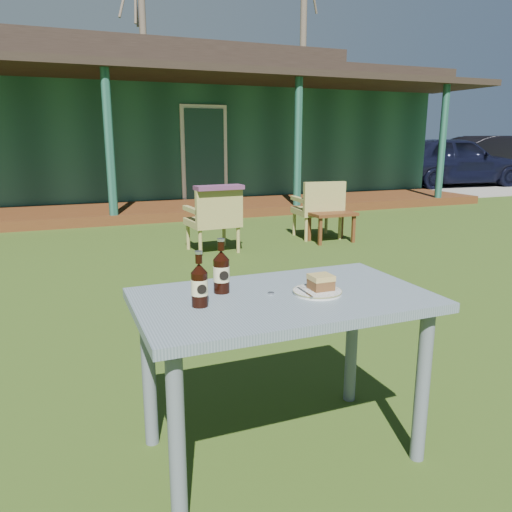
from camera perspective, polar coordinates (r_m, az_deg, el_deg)
name	(u,v)px	position (r m, az deg, el deg)	size (l,w,h in m)	color
ground	(190,327)	(3.73, -7.53, -8.04)	(80.00, 80.00, 0.00)	#334916
pavilion	(88,127)	(12.79, -18.67, 13.75)	(15.80, 8.30, 3.45)	#1C4A3B
gravel_strip	(457,184)	(16.47, 21.95, 7.65)	(9.00, 6.00, 0.02)	gray
tree_mid	(144,53)	(22.47, -12.68, 21.67)	(0.28, 0.28, 9.50)	brown
tree_right	(303,39)	(23.22, 5.41, 23.50)	(0.28, 0.28, 11.00)	brown
car_near	(451,161)	(15.60, 21.44, 10.06)	(1.70, 4.23, 1.44)	black
car_far	(493,158)	(18.60, 25.48, 10.07)	(1.52, 4.37, 1.44)	black
cafe_table	(283,318)	(2.09, 3.09, -7.14)	(1.20, 0.70, 0.72)	slate
plate	(317,292)	(2.09, 7.03, -4.06)	(0.20, 0.20, 0.01)	silver
cake_slice	(321,282)	(2.10, 7.43, -2.96)	(0.09, 0.09, 0.06)	#55351B
fork	(305,292)	(2.05, 5.57, -4.14)	(0.01, 0.14, 0.00)	silver
cola_bottle_near	(221,271)	(2.07, -3.98, -1.74)	(0.07, 0.07, 0.23)	black
cola_bottle_far	(199,284)	(1.91, -6.48, -3.25)	(0.06, 0.07, 0.22)	black
bottle_cap	(271,293)	(2.07, 1.72, -4.29)	(0.03, 0.03, 0.01)	silver
armchair_left	(215,217)	(6.01, -4.75, 4.49)	(0.61, 0.58, 0.77)	#98904C
armchair_right	(319,206)	(6.91, 7.26, 5.66)	(0.64, 0.60, 0.79)	#98904C
floral_throw	(219,187)	(5.82, -4.25, 7.82)	(0.57, 0.20, 0.05)	#5D2F51
side_table	(332,217)	(6.71, 8.63, 4.48)	(0.60, 0.40, 0.40)	#522B13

